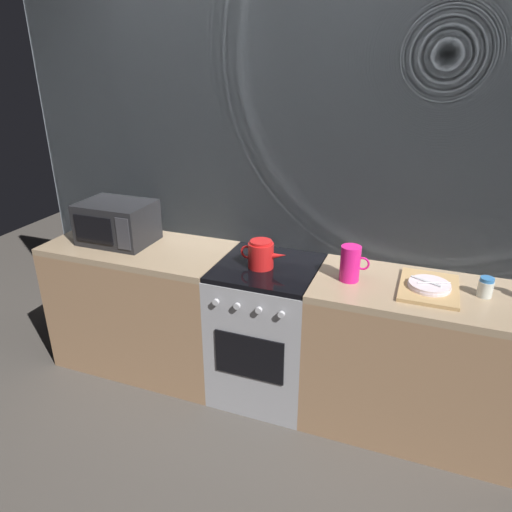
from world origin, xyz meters
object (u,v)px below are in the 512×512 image
object	(u,v)px
stove_unit	(267,330)
spice_jar	(486,287)
pitcher	(350,263)
dish_pile	(429,287)
microwave	(117,222)
kettle	(261,254)

from	to	relation	value
stove_unit	spice_jar	size ratio (longest dim) A/B	8.57
stove_unit	pitcher	world-z (taller)	pitcher
dish_pile	spice_jar	xyz separation A→B (m)	(0.27, 0.03, 0.03)
pitcher	microwave	bearing A→B (deg)	178.58
kettle	spice_jar	world-z (taller)	kettle
stove_unit	kettle	distance (m)	0.53
dish_pile	spice_jar	world-z (taller)	spice_jar
dish_pile	pitcher	bearing A→B (deg)	-176.05
microwave	stove_unit	bearing A→B (deg)	-0.91
stove_unit	dish_pile	bearing A→B (deg)	0.47
microwave	dish_pile	xyz separation A→B (m)	(1.96, -0.01, -0.12)
microwave	pitcher	world-z (taller)	microwave
microwave	spice_jar	size ratio (longest dim) A/B	4.38
kettle	spice_jar	bearing A→B (deg)	3.31
kettle	pitcher	distance (m)	0.52
dish_pile	spice_jar	distance (m)	0.27
pitcher	spice_jar	size ratio (longest dim) A/B	1.90
stove_unit	pitcher	bearing A→B (deg)	-2.51
pitcher	dish_pile	distance (m)	0.43
microwave	pitcher	distance (m)	1.54
microwave	dish_pile	bearing A→B (deg)	-0.28
spice_jar	stove_unit	bearing A→B (deg)	-178.22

